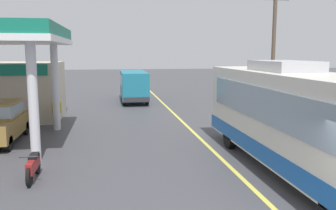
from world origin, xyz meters
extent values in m
plane|color=#424247|center=(0.00, 20.00, 0.00)|extent=(120.00, 120.00, 0.00)
cube|color=#D8CC4C|center=(0.00, 15.00, 0.00)|extent=(0.16, 50.00, 0.01)
cube|color=silver|center=(1.94, 4.83, 1.88)|extent=(2.50, 11.00, 2.90)
cube|color=#1959B2|center=(1.94, 4.83, 0.77)|extent=(2.54, 11.04, 0.56)
cube|color=#8C9EAD|center=(0.67, 4.83, 2.33)|extent=(0.06, 9.35, 1.10)
cube|color=#8C9EAD|center=(3.21, 4.83, 2.33)|extent=(0.06, 9.35, 1.10)
cube|color=#B2B2B7|center=(1.94, 5.83, 3.51)|extent=(1.60, 2.80, 0.36)
cylinder|color=black|center=(0.84, 8.13, 0.50)|extent=(0.30, 1.00, 1.00)
cylinder|color=black|center=(3.04, 8.13, 0.50)|extent=(0.30, 1.00, 1.00)
cylinder|color=silver|center=(-6.85, 7.55, 2.30)|extent=(0.36, 0.36, 4.60)
cylinder|color=silver|center=(-6.85, 12.95, 2.30)|extent=(0.36, 0.36, 4.60)
cube|color=beige|center=(-10.55, 16.45, 1.70)|extent=(7.00, 4.40, 3.40)
cube|color=olive|center=(-8.97, 10.79, 1.47)|extent=(1.50, 2.31, 0.70)
cube|color=#8C9EAD|center=(-8.97, 10.79, 1.47)|extent=(1.53, 2.35, 0.49)
cylinder|color=black|center=(-8.22, 9.09, 0.32)|extent=(0.20, 0.64, 0.64)
cylinder|color=black|center=(-8.22, 12.09, 0.32)|extent=(0.20, 0.64, 0.64)
cube|color=teal|center=(-2.21, 23.12, 1.39)|extent=(2.00, 6.00, 2.10)
cube|color=#8C9EAD|center=(-2.21, 23.12, 1.79)|extent=(2.04, 5.10, 0.80)
cube|color=#2D2D33|center=(-2.21, 20.07, 0.54)|extent=(1.90, 0.16, 0.36)
cylinder|color=black|center=(-3.09, 21.12, 0.38)|extent=(0.22, 0.76, 0.76)
cylinder|color=black|center=(-1.33, 21.12, 0.38)|extent=(0.22, 0.76, 0.76)
cylinder|color=black|center=(-3.09, 25.12, 0.38)|extent=(0.22, 0.76, 0.76)
cylinder|color=black|center=(-1.33, 25.12, 0.38)|extent=(0.22, 0.76, 0.76)
cylinder|color=black|center=(-6.53, 4.86, 0.30)|extent=(0.10, 0.60, 0.60)
cylinder|color=black|center=(-6.53, 6.06, 0.30)|extent=(0.10, 0.60, 0.60)
cube|color=maroon|center=(-6.53, 5.46, 0.50)|extent=(0.20, 1.30, 0.36)
cube|color=black|center=(-6.53, 5.61, 0.72)|extent=(0.24, 0.60, 0.12)
cylinder|color=#2D2D33|center=(-6.53, 4.91, 0.90)|extent=(0.55, 0.04, 0.04)
cylinder|color=#33333F|center=(-8.75, 9.79, 0.41)|extent=(0.14, 0.14, 0.82)
cylinder|color=#33333F|center=(-8.57, 9.79, 0.41)|extent=(0.14, 0.14, 0.82)
cube|color=#268C3F|center=(-8.66, 9.79, 1.12)|extent=(0.36, 0.22, 0.60)
sphere|color=tan|center=(-8.66, 9.79, 1.55)|extent=(0.22, 0.22, 0.22)
cylinder|color=#268C3F|center=(-8.43, 9.79, 1.07)|extent=(0.09, 0.09, 0.58)
cylinder|color=#33333F|center=(-7.02, 13.52, 0.41)|extent=(0.14, 0.14, 0.82)
cylinder|color=#33333F|center=(-6.84, 13.52, 0.41)|extent=(0.14, 0.14, 0.82)
cube|color=#D8CC4C|center=(-6.93, 13.52, 1.12)|extent=(0.36, 0.22, 0.60)
sphere|color=tan|center=(-6.93, 13.52, 1.55)|extent=(0.22, 0.22, 0.22)
cylinder|color=#D8CC4C|center=(-7.16, 13.52, 1.07)|extent=(0.09, 0.09, 0.58)
cylinder|color=#D8CC4C|center=(-6.70, 13.52, 1.07)|extent=(0.09, 0.09, 0.58)
cylinder|color=brown|center=(6.18, 15.63, 3.93)|extent=(0.24, 0.24, 7.87)
camera|label=1|loc=(-4.07, -5.88, 3.97)|focal=38.18mm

